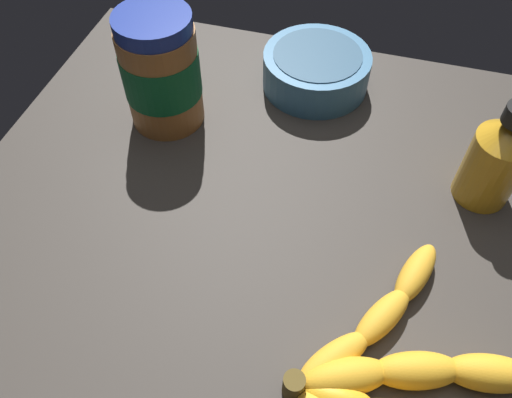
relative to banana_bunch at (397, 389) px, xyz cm
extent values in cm
cube|color=#38332D|center=(-10.69, -14.37, -3.96)|extent=(80.15, 77.04, 4.86)
ellipsoid|color=gold|center=(0.27, -4.62, 0.18)|extent=(6.55, 8.85, 3.42)
ellipsoid|color=gold|center=(-2.10, 1.46, 0.18)|extent=(5.72, 8.82, 3.42)
ellipsoid|color=gold|center=(-3.65, 7.80, 0.18)|extent=(4.78, 8.64, 3.42)
ellipsoid|color=gold|center=(-1.32, -5.86, -0.13)|extent=(7.98, 7.39, 2.81)
ellipsoid|color=gold|center=(-6.59, -2.15, -0.13)|extent=(8.42, 6.47, 2.81)
ellipsoid|color=gold|center=(-12.46, 0.54, -0.13)|extent=(8.57, 5.34, 2.81)
cylinder|color=brown|center=(2.29, -8.94, 0.27)|extent=(2.00, 2.00, 3.00)
cylinder|color=#9E602D|center=(-28.83, -33.54, 5.11)|extent=(9.59, 9.59, 13.28)
cylinder|color=#0F592D|center=(-28.83, -33.54, 5.77)|extent=(9.78, 9.78, 5.98)
cylinder|color=navy|center=(-28.83, -33.54, 12.72)|extent=(9.24, 9.24, 1.93)
cylinder|color=gold|center=(-26.54, 7.02, 2.96)|extent=(6.42, 6.42, 8.98)
cone|color=gold|center=(-26.54, 7.02, 8.72)|extent=(6.42, 6.42, 2.53)
cylinder|color=teal|center=(-40.69, -15.93, 1.03)|extent=(14.84, 14.84, 5.12)
cylinder|color=navy|center=(-40.69, -15.93, 1.43)|extent=(12.17, 12.17, 4.61)
camera|label=1|loc=(17.49, -8.07, 46.12)|focal=35.87mm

